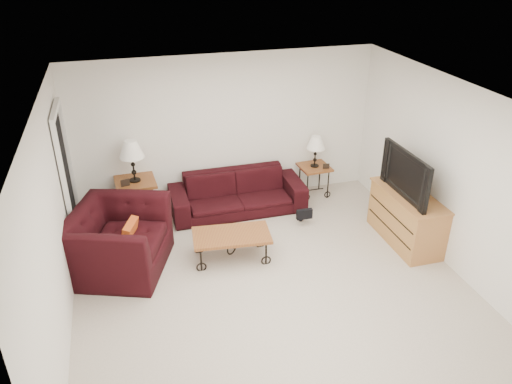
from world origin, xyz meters
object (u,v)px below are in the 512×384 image
tv_stand (406,218)px  backpack (301,208)px  lamp_left (133,161)px  lamp_right (315,151)px  side_table_left (137,200)px  sofa (237,193)px  side_table_right (314,180)px  coffee_table (232,246)px  armchair (118,240)px  television (412,173)px

tv_stand → backpack: (-1.29, 0.95, -0.14)m
lamp_left → lamp_right: lamp_left is taller
side_table_left → sofa: bearing=-6.4°
side_table_right → tv_stand: size_ratio=0.42×
coffee_table → armchair: size_ratio=0.79×
tv_stand → side_table_right: bearing=113.1°
side_table_left → television: size_ratio=0.58×
lamp_left → armchair: 1.47m
tv_stand → backpack: 1.60m
sofa → lamp_right: lamp_right is taller
backpack → tv_stand: bearing=-45.2°
lamp_left → sofa: bearing=-6.4°
side_table_right → lamp_left: (-3.02, 0.00, 0.73)m
side_table_right → television: (0.73, -1.77, 0.84)m
sofa → tv_stand: (2.17, -1.59, 0.07)m
side_table_right → lamp_left: size_ratio=0.82×
tv_stand → backpack: size_ratio=2.59×
sofa → side_table_left: side_table_left is taller
side_table_right → television: television is taller
side_table_left → tv_stand: size_ratio=0.52×
side_table_left → tv_stand: 4.17m
lamp_left → backpack: size_ratio=1.34×
side_table_left → lamp_left: size_ratio=1.00×
armchair → lamp_left: bearing=6.6°
side_table_left → lamp_right: size_ratio=1.22×
sofa → coffee_table: sofa is taller
side_table_right → lamp_right: bearing=0.0°
sofa → side_table_right: bearing=7.2°
tv_stand → lamp_right: bearing=113.1°
armchair → television: 4.17m
side_table_left → side_table_right: (3.02, -0.00, -0.06)m
lamp_left → tv_stand: bearing=-25.1°
side_table_left → coffee_table: 1.93m
side_table_right → backpack: 0.98m
coffee_table → television: bearing=-5.5°
side_table_right → lamp_left: lamp_left is taller
coffee_table → television: television is taller
side_table_left → lamp_left: (0.00, 0.00, 0.67)m
lamp_left → armchair: size_ratio=0.50×
sofa → armchair: (-1.93, -1.13, 0.12)m
lamp_left → side_table_right: bearing=-0.0°
side_table_right → tv_stand: bearing=-66.9°
sofa → television: (2.15, -1.59, 0.80)m
coffee_table → tv_stand: 2.61m
coffee_table → armchair: armchair is taller
lamp_left → tv_stand: size_ratio=0.52×
side_table_right → television: bearing=-67.4°
lamp_left → armchair: (-0.33, -1.31, -0.57)m
lamp_left → backpack: lamp_left is taller
side_table_left → television: (3.76, -1.77, 0.78)m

